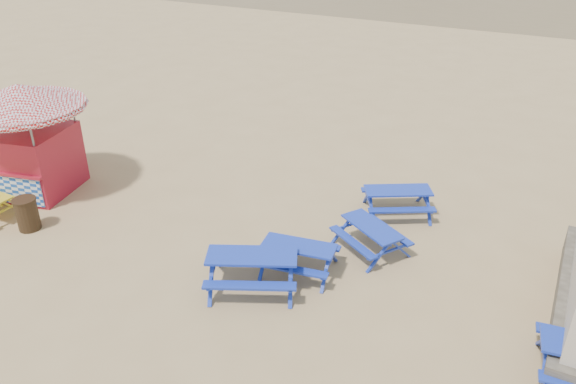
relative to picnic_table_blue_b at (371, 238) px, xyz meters
The scene contains 7 objects.
ground 2.83m from the picnic_table_blue_b, 151.34° to the right, with size 400.00×400.00×0.00m, color tan.
picnic_table_blue_b is the anchor object (origin of this frame).
picnic_table_blue_c 2.11m from the picnic_table_blue_b, 90.02° to the left, with size 2.33×2.20×0.77m.
picnic_table_blue_d 2.03m from the picnic_table_blue_b, 126.29° to the right, with size 1.94×1.66×0.73m.
picnic_table_blue_e 3.26m from the picnic_table_blue_b, 125.11° to the right, with size 2.55×2.37×0.86m.
ice_cream_kiosk 10.44m from the picnic_table_blue_b, behind, with size 4.50×4.50×3.33m.
litter_bin 9.14m from the picnic_table_blue_b, 158.75° to the right, with size 0.62×0.62×0.91m.
Camera 1 is at (6.20, -10.20, 7.96)m, focal length 35.00 mm.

